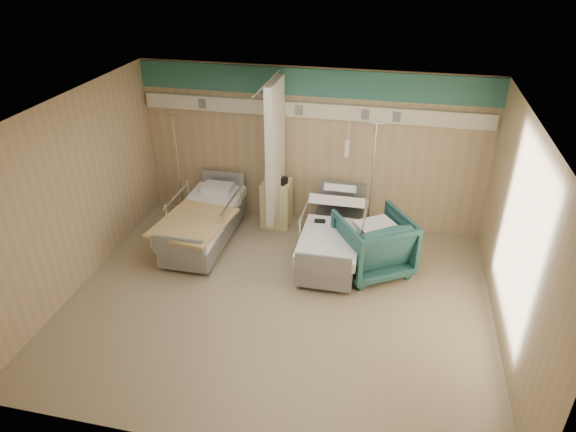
{
  "coord_description": "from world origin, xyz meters",
  "views": [
    {
      "loc": [
        1.4,
        -5.74,
        4.69
      ],
      "look_at": [
        0.01,
        0.6,
        1.09
      ],
      "focal_mm": 32.0,
      "sensor_mm": 36.0,
      "label": 1
    }
  ],
  "objects_px": {
    "bed_right": "(333,241)",
    "visitor_armchair": "(373,244)",
    "bedside_cabinet": "(277,203)",
    "bed_left": "(204,227)",
    "iv_stand_right": "(369,214)",
    "iv_stand_left": "(182,196)"
  },
  "relations": [
    {
      "from": "bed_left",
      "to": "bed_right",
      "type": "bearing_deg",
      "value": 0.0
    },
    {
      "from": "bed_right",
      "to": "bedside_cabinet",
      "type": "height_order",
      "value": "bedside_cabinet"
    },
    {
      "from": "bedside_cabinet",
      "to": "iv_stand_left",
      "type": "height_order",
      "value": "iv_stand_left"
    },
    {
      "from": "iv_stand_right",
      "to": "iv_stand_left",
      "type": "xyz_separation_m",
      "value": [
        -3.46,
        0.02,
        -0.02
      ]
    },
    {
      "from": "bedside_cabinet",
      "to": "visitor_armchair",
      "type": "distance_m",
      "value": 2.11
    },
    {
      "from": "iv_stand_left",
      "to": "bed_right",
      "type": "bearing_deg",
      "value": -16.04
    },
    {
      "from": "visitor_armchair",
      "to": "iv_stand_left",
      "type": "distance_m",
      "value": 3.76
    },
    {
      "from": "bed_left",
      "to": "bedside_cabinet",
      "type": "height_order",
      "value": "bedside_cabinet"
    },
    {
      "from": "iv_stand_right",
      "to": "bedside_cabinet",
      "type": "bearing_deg",
      "value": 177.74
    },
    {
      "from": "bed_right",
      "to": "iv_stand_right",
      "type": "xyz_separation_m",
      "value": [
        0.5,
        0.83,
        0.11
      ]
    },
    {
      "from": "bedside_cabinet",
      "to": "iv_stand_right",
      "type": "distance_m",
      "value": 1.65
    },
    {
      "from": "bed_right",
      "to": "iv_stand_left",
      "type": "xyz_separation_m",
      "value": [
        -2.96,
        0.85,
        0.09
      ]
    },
    {
      "from": "visitor_armchair",
      "to": "bedside_cabinet",
      "type": "bearing_deg",
      "value": -63.49
    },
    {
      "from": "bedside_cabinet",
      "to": "iv_stand_left",
      "type": "relative_size",
      "value": 0.43
    },
    {
      "from": "bed_left",
      "to": "iv_stand_left",
      "type": "height_order",
      "value": "iv_stand_left"
    },
    {
      "from": "bed_right",
      "to": "visitor_armchair",
      "type": "xyz_separation_m",
      "value": [
        0.65,
        -0.2,
        0.16
      ]
    },
    {
      "from": "iv_stand_right",
      "to": "bed_right",
      "type": "bearing_deg",
      "value": -120.91
    },
    {
      "from": "bed_right",
      "to": "iv_stand_left",
      "type": "relative_size",
      "value": 1.1
    },
    {
      "from": "iv_stand_left",
      "to": "visitor_armchair",
      "type": "bearing_deg",
      "value": -16.21
    },
    {
      "from": "bed_left",
      "to": "iv_stand_right",
      "type": "height_order",
      "value": "iv_stand_right"
    },
    {
      "from": "bed_left",
      "to": "visitor_armchair",
      "type": "bearing_deg",
      "value": -3.98
    },
    {
      "from": "bed_right",
      "to": "bedside_cabinet",
      "type": "relative_size",
      "value": 2.54
    }
  ]
}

